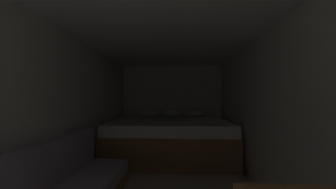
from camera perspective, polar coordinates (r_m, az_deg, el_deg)
The scene contains 5 objects.
wall_back at distance 5.30m, azimuth 1.12°, elevation -3.09°, with size 2.60×0.05×2.04m, color silver.
wall_left at distance 2.92m, azimuth -26.83°, elevation -4.72°, with size 0.05×5.49×2.04m, color silver.
wall_right at distance 2.77m, azimuth 26.62°, elevation -4.93°, with size 0.05×5.49×2.04m, color silver.
ceiling_slab at distance 2.67m, azimuth -0.87°, elevation 17.60°, with size 2.60×5.49×0.05m, color white.
bed at distance 4.37m, azimuth 0.69°, elevation -11.94°, with size 2.38×1.89×0.95m.
Camera 1 is at (0.17, -0.31, 1.22)m, focal length 22.06 mm.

